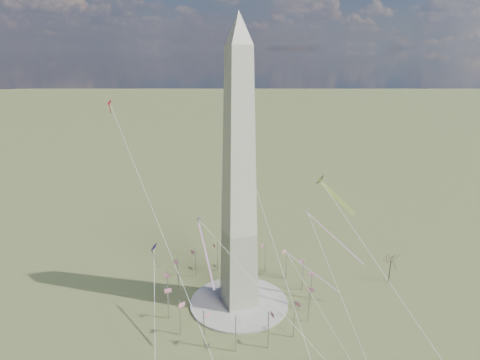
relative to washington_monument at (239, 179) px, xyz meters
name	(u,v)px	position (x,y,z in m)	size (l,w,h in m)	color
ground	(239,304)	(0.00, 0.00, -47.95)	(2000.00, 2000.00, 0.00)	#4C592C
plaza	(239,303)	(0.00, 0.00, -47.55)	(36.00, 36.00, 0.80)	#A09992
washington_monument	(239,179)	(0.00, 0.00, 0.00)	(15.56, 15.56, 100.00)	#AAA68E
flagpole_ring	(239,286)	(0.00, 0.00, -40.68)	(54.40, 54.40, 13.00)	#ADB0B4
tree_near	(391,259)	(61.46, -6.82, -37.61)	(8.28, 8.28, 14.50)	#48392C
kite_delta_black	(323,182)	(37.63, 8.29, -7.81)	(12.39, 15.89, 13.68)	black
kite_diamond_purple	(154,250)	(-28.59, 6.54, -24.18)	(2.48, 3.43, 10.05)	navy
kite_streamer_left	(326,229)	(27.95, -10.91, -17.82)	(13.61, 19.55, 15.51)	#FF4B28
kite_streamer_mid	(204,243)	(-15.64, -10.55, -16.14)	(2.59, 21.45, 14.72)	#FF4B28
kite_streamer_right	(303,265)	(24.20, -3.46, -34.79)	(17.14, 14.98, 14.76)	#FF4B28
kite_small_red	(110,104)	(-36.95, 39.50, 22.05)	(1.49, 1.96, 5.03)	red
kite_small_white	(228,101)	(10.90, 43.20, 20.90)	(1.46, 1.43, 4.16)	silver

